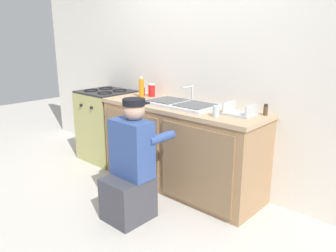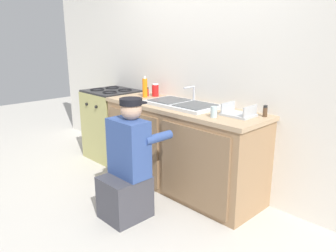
% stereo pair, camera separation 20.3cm
% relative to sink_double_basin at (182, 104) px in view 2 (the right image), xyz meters
% --- Properties ---
extents(ground_plane, '(12.00, 12.00, 0.00)m').
position_rel_sink_double_basin_xyz_m(ground_plane, '(0.00, -0.30, -0.94)').
color(ground_plane, beige).
extents(back_wall, '(6.00, 0.10, 2.50)m').
position_rel_sink_double_basin_xyz_m(back_wall, '(0.00, 0.35, 0.31)').
color(back_wall, silver).
rests_on(back_wall, ground_plane).
extents(counter_cabinet, '(1.85, 0.62, 0.88)m').
position_rel_sink_double_basin_xyz_m(counter_cabinet, '(0.00, -0.01, -0.50)').
color(counter_cabinet, '#997551').
rests_on(counter_cabinet, ground_plane).
extents(countertop, '(1.89, 0.62, 0.04)m').
position_rel_sink_double_basin_xyz_m(countertop, '(0.00, -0.00, -0.04)').
color(countertop, tan).
rests_on(countertop, counter_cabinet).
extents(sink_double_basin, '(0.80, 0.44, 0.19)m').
position_rel_sink_double_basin_xyz_m(sink_double_basin, '(0.00, 0.00, 0.00)').
color(sink_double_basin, silver).
rests_on(sink_double_basin, countertop).
extents(stove_range, '(0.64, 0.62, 0.95)m').
position_rel_sink_double_basin_xyz_m(stove_range, '(-1.29, -0.00, -0.47)').
color(stove_range, tan).
rests_on(stove_range, ground_plane).
extents(plumber_person, '(0.42, 0.61, 1.10)m').
position_rel_sink_double_basin_xyz_m(plumber_person, '(0.09, -0.80, -0.48)').
color(plumber_person, '#3F3F47').
rests_on(plumber_person, ground_plane).
extents(soda_cup_red, '(0.08, 0.08, 0.15)m').
position_rel_sink_double_basin_xyz_m(soda_cup_red, '(-0.60, 0.17, 0.06)').
color(soda_cup_red, red).
rests_on(soda_cup_red, countertop).
extents(spice_bottle_pepper, '(0.04, 0.04, 0.11)m').
position_rel_sink_double_basin_xyz_m(spice_bottle_pepper, '(0.86, 0.18, 0.03)').
color(spice_bottle_pepper, '#513823').
rests_on(spice_bottle_pepper, countertop).
extents(soap_bottle_orange, '(0.06, 0.06, 0.25)m').
position_rel_sink_double_basin_xyz_m(soap_bottle_orange, '(-0.64, 0.04, 0.09)').
color(soap_bottle_orange, orange).
rests_on(soap_bottle_orange, countertop).
extents(dish_rack_tray, '(0.28, 0.22, 0.11)m').
position_rel_sink_double_basin_xyz_m(dish_rack_tray, '(0.67, 0.04, 0.01)').
color(dish_rack_tray, '#B2B7BC').
rests_on(dish_rack_tray, countertop).
extents(water_glass, '(0.06, 0.06, 0.10)m').
position_rel_sink_double_basin_xyz_m(water_glass, '(0.55, -0.17, 0.03)').
color(water_glass, '#ADC6CC').
rests_on(water_glass, countertop).
extents(spice_bottle_red, '(0.04, 0.04, 0.11)m').
position_rel_sink_double_basin_xyz_m(spice_bottle_red, '(-0.68, 0.11, 0.03)').
color(spice_bottle_red, red).
rests_on(spice_bottle_red, countertop).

